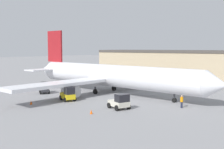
{
  "coord_description": "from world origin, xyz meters",
  "views": [
    {
      "loc": [
        31.7,
        -39.53,
        8.29
      ],
      "look_at": [
        0.0,
        0.0,
        3.47
      ],
      "focal_mm": 45.0,
      "sensor_mm": 36.0,
      "label": 1
    }
  ],
  "objects_px": {
    "ground_crew_worker": "(182,101)",
    "safety_cone_near": "(31,102)",
    "pushback_tug": "(120,102)",
    "airplane": "(108,75)",
    "belt_loader_truck": "(44,88)",
    "safety_cone_far": "(91,112)",
    "baggage_tug": "(68,94)"
  },
  "relations": [
    {
      "from": "ground_crew_worker",
      "to": "safety_cone_near",
      "type": "xyz_separation_m",
      "value": [
        -18.35,
        -11.61,
        -0.66
      ]
    },
    {
      "from": "baggage_tug",
      "to": "safety_cone_far",
      "type": "bearing_deg",
      "value": -3.43
    },
    {
      "from": "belt_loader_truck",
      "to": "pushback_tug",
      "type": "bearing_deg",
      "value": 27.3
    },
    {
      "from": "airplane",
      "to": "belt_loader_truck",
      "type": "bearing_deg",
      "value": -134.24
    },
    {
      "from": "pushback_tug",
      "to": "safety_cone_far",
      "type": "distance_m",
      "value": 4.71
    },
    {
      "from": "belt_loader_truck",
      "to": "safety_cone_far",
      "type": "xyz_separation_m",
      "value": [
        17.55,
        -6.35,
        -0.73
      ]
    },
    {
      "from": "airplane",
      "to": "safety_cone_far",
      "type": "xyz_separation_m",
      "value": [
        9.0,
        -14.17,
        -2.96
      ]
    },
    {
      "from": "belt_loader_truck",
      "to": "pushback_tug",
      "type": "distance_m",
      "value": 18.74
    },
    {
      "from": "airplane",
      "to": "pushback_tug",
      "type": "distance_m",
      "value": 14.15
    },
    {
      "from": "safety_cone_far",
      "to": "belt_loader_truck",
      "type": "bearing_deg",
      "value": 160.11
    },
    {
      "from": "belt_loader_truck",
      "to": "safety_cone_far",
      "type": "distance_m",
      "value": 18.67
    },
    {
      "from": "baggage_tug",
      "to": "belt_loader_truck",
      "type": "xyz_separation_m",
      "value": [
        -8.7,
        2.15,
        -0.02
      ]
    },
    {
      "from": "pushback_tug",
      "to": "safety_cone_far",
      "type": "xyz_separation_m",
      "value": [
        -1.1,
        -4.53,
        -0.72
      ]
    },
    {
      "from": "airplane",
      "to": "safety_cone_near",
      "type": "bearing_deg",
      "value": -94.27
    },
    {
      "from": "baggage_tug",
      "to": "ground_crew_worker",
      "type": "bearing_deg",
      "value": 43.24
    },
    {
      "from": "safety_cone_far",
      "to": "ground_crew_worker",
      "type": "bearing_deg",
      "value": 55.07
    },
    {
      "from": "pushback_tug",
      "to": "safety_cone_near",
      "type": "relative_size",
      "value": 6.06
    },
    {
      "from": "airplane",
      "to": "safety_cone_far",
      "type": "distance_m",
      "value": 17.05
    },
    {
      "from": "belt_loader_truck",
      "to": "safety_cone_far",
      "type": "bearing_deg",
      "value": 12.99
    },
    {
      "from": "airplane",
      "to": "baggage_tug",
      "type": "bearing_deg",
      "value": -85.81
    },
    {
      "from": "airplane",
      "to": "pushback_tug",
      "type": "bearing_deg",
      "value": -40.39
    },
    {
      "from": "baggage_tug",
      "to": "belt_loader_truck",
      "type": "bearing_deg",
      "value": -171.87
    },
    {
      "from": "baggage_tug",
      "to": "safety_cone_near",
      "type": "relative_size",
      "value": 6.16
    },
    {
      "from": "airplane",
      "to": "safety_cone_near",
      "type": "height_order",
      "value": "airplane"
    },
    {
      "from": "pushback_tug",
      "to": "safety_cone_near",
      "type": "bearing_deg",
      "value": -135.01
    },
    {
      "from": "airplane",
      "to": "pushback_tug",
      "type": "height_order",
      "value": "airplane"
    },
    {
      "from": "ground_crew_worker",
      "to": "pushback_tug",
      "type": "xyz_separation_m",
      "value": [
        -6.22,
        -5.96,
        0.05
      ]
    },
    {
      "from": "airplane",
      "to": "belt_loader_truck",
      "type": "xyz_separation_m",
      "value": [
        -8.55,
        -7.82,
        -2.22
      ]
    },
    {
      "from": "airplane",
      "to": "baggage_tug",
      "type": "distance_m",
      "value": 10.21
    },
    {
      "from": "ground_crew_worker",
      "to": "safety_cone_near",
      "type": "distance_m",
      "value": 21.73
    },
    {
      "from": "pushback_tug",
      "to": "safety_cone_near",
      "type": "xyz_separation_m",
      "value": [
        -12.13,
        -5.65,
        -0.72
      ]
    },
    {
      "from": "baggage_tug",
      "to": "pushback_tug",
      "type": "bearing_deg",
      "value": 23.85
    }
  ]
}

